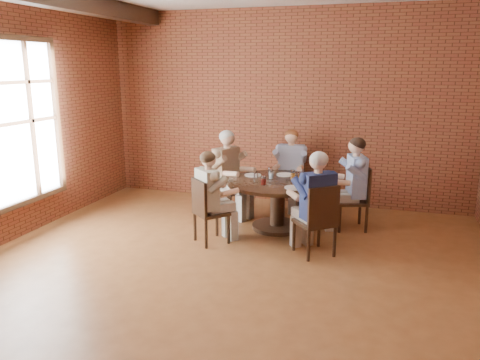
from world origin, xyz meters
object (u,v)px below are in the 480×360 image
(chair_d, at_px, (206,209))
(diner_d, at_px, (211,198))
(chair_a, at_px, (357,195))
(diner_b, at_px, (290,170))
(chair_c, at_px, (225,184))
(diner_a, at_px, (352,184))
(chair_e, at_px, (318,218))
(smartphone, at_px, (306,186))
(chair_b, at_px, (291,178))
(diner_e, at_px, (315,204))
(dining_table, at_px, (278,195))
(diner_c, at_px, (229,174))

(chair_d, distance_m, diner_d, 0.17)
(chair_a, xyz_separation_m, diner_b, (-1.18, 0.75, 0.16))
(chair_c, xyz_separation_m, diner_d, (0.23, -1.25, 0.12))
(diner_a, xyz_separation_m, chair_c, (-2.04, 0.09, -0.17))
(chair_c, bearing_deg, chair_e, -104.51)
(chair_c, height_order, smartphone, chair_c)
(chair_b, xyz_separation_m, chair_c, (-0.95, -0.78, 0.01))
(diner_e, bearing_deg, diner_a, -147.34)
(dining_table, xyz_separation_m, diner_b, (-0.03, 1.10, 0.16))
(diner_a, xyz_separation_m, chair_e, (-0.32, -1.23, -0.18))
(dining_table, xyz_separation_m, diner_c, (-0.90, 0.38, 0.18))
(dining_table, relative_size, chair_c, 1.56)
(diner_c, relative_size, diner_d, 1.09)
(chair_a, xyz_separation_m, smartphone, (-0.69, -0.54, 0.23))
(smartphone, bearing_deg, chair_d, -136.09)
(diner_a, distance_m, diner_d, 2.15)
(chair_a, distance_m, diner_e, 1.29)
(chair_d, bearing_deg, chair_c, -40.02)
(smartphone, bearing_deg, diner_c, 172.21)
(diner_b, height_order, diner_d, diner_b)
(chair_a, distance_m, diner_c, 2.05)
(diner_b, xyz_separation_m, chair_c, (-0.96, -0.69, -0.16))
(diner_a, distance_m, smartphone, 0.79)
(diner_c, bearing_deg, chair_a, -67.79)
(diner_b, relative_size, smartphone, 10.32)
(chair_a, height_order, diner_e, diner_e)
(diner_b, bearing_deg, chair_a, -34.07)
(dining_table, bearing_deg, diner_a, 17.04)
(chair_d, xyz_separation_m, smartphone, (1.27, 0.71, 0.25))
(dining_table, bearing_deg, chair_b, 91.49)
(chair_c, xyz_separation_m, diner_c, (0.09, -0.04, 0.18))
(chair_d, bearing_deg, diner_c, -43.77)
(dining_table, height_order, diner_a, diner_a)
(diner_b, distance_m, smartphone, 1.38)
(diner_b, bearing_deg, chair_d, -112.92)
(diner_b, relative_size, diner_c, 0.97)
(diner_d, bearing_deg, diner_e, -137.76)
(dining_table, height_order, diner_e, diner_e)
(dining_table, xyz_separation_m, diner_e, (0.68, -0.83, 0.16))
(chair_a, xyz_separation_m, chair_e, (-0.41, -1.26, -0.01))
(chair_d, bearing_deg, diner_a, -104.63)
(diner_a, bearing_deg, diner_d, -74.60)
(chair_e, bearing_deg, chair_b, -109.08)
(chair_b, bearing_deg, chair_a, -37.03)
(smartphone, bearing_deg, diner_a, 55.02)
(chair_c, bearing_deg, diner_e, -103.93)
(diner_a, bearing_deg, chair_c, -109.68)
(diner_b, xyz_separation_m, diner_d, (-0.73, -1.93, -0.04))
(dining_table, distance_m, chair_a, 1.20)
(chair_a, relative_size, chair_c, 0.99)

